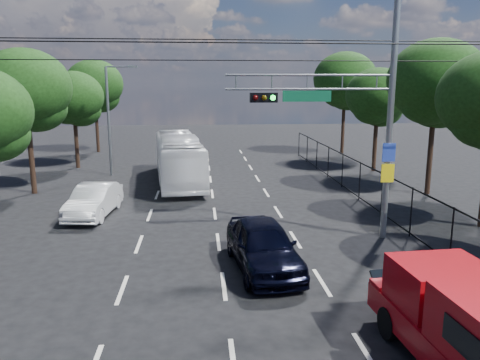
{
  "coord_description": "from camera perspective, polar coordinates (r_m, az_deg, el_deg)",
  "views": [
    {
      "loc": [
        -0.65,
        -9.08,
        5.95
      ],
      "look_at": [
        0.67,
        6.11,
        2.8
      ],
      "focal_mm": 35.0,
      "sensor_mm": 36.0,
      "label": 1
    }
  ],
  "objects": [
    {
      "name": "tree_left_d",
      "position": [
        35.22,
        -19.59,
        9.01
      ],
      "size": [
        4.2,
        4.2,
        6.83
      ],
      "color": "black",
      "rests_on": "ground"
    },
    {
      "name": "utility_wires",
      "position": [
        17.97,
        -3.01,
        15.76
      ],
      "size": [
        22.0,
        5.04,
        0.74
      ],
      "color": "black",
      "rests_on": "ground"
    },
    {
      "name": "tree_left_c",
      "position": [
        27.66,
        -24.62,
        9.49
      ],
      "size": [
        4.8,
        4.8,
        7.8
      ],
      "color": "black",
      "rests_on": "ground"
    },
    {
      "name": "fence_right",
      "position": [
        23.32,
        15.86,
        -0.95
      ],
      "size": [
        0.06,
        34.03,
        2.0
      ],
      "color": "black",
      "rests_on": "ground"
    },
    {
      "name": "white_van",
      "position": [
        22.35,
        -17.38,
        -2.4
      ],
      "size": [
        2.0,
        4.51,
        1.44
      ],
      "primitive_type": "imported",
      "rotation": [
        0.0,
        0.0,
        -0.11
      ],
      "color": "white",
      "rests_on": "ground"
    },
    {
      "name": "tree_right_e",
      "position": [
        40.98,
        12.69,
        11.38
      ],
      "size": [
        5.28,
        5.28,
        8.58
      ],
      "color": "black",
      "rests_on": "ground"
    },
    {
      "name": "signal_mast",
      "position": [
        18.09,
        14.36,
        9.08
      ],
      "size": [
        6.43,
        0.39,
        9.5
      ],
      "color": "slate",
      "rests_on": "ground"
    },
    {
      "name": "streetlight_left",
      "position": [
        31.66,
        -15.45,
        7.63
      ],
      "size": [
        2.09,
        0.22,
        7.08
      ],
      "color": "slate",
      "rests_on": "ground"
    },
    {
      "name": "red_pickup",
      "position": [
        10.85,
        26.97,
        -16.0
      ],
      "size": [
        2.4,
        5.86,
        2.14
      ],
      "color": "black",
      "rests_on": "ground"
    },
    {
      "name": "lane_markings",
      "position": [
        23.84,
        -3.27,
        -2.78
      ],
      "size": [
        6.12,
        38.0,
        0.01
      ],
      "color": "beige",
      "rests_on": "ground"
    },
    {
      "name": "tree_right_c",
      "position": [
        27.14,
        22.76,
        10.33
      ],
      "size": [
        5.1,
        5.1,
        8.29
      ],
      "color": "black",
      "rests_on": "ground"
    },
    {
      "name": "white_bus",
      "position": [
        28.86,
        -7.51,
        2.62
      ],
      "size": [
        3.55,
        10.64,
        2.91
      ],
      "primitive_type": "imported",
      "rotation": [
        0.0,
        0.0,
        0.11
      ],
      "color": "white",
      "rests_on": "ground"
    },
    {
      "name": "tree_right_d",
      "position": [
        33.38,
        16.44,
        9.33
      ],
      "size": [
        4.32,
        4.32,
        7.02
      ],
      "color": "black",
      "rests_on": "ground"
    },
    {
      "name": "tree_left_e",
      "position": [
        43.04,
        -17.27,
        10.61
      ],
      "size": [
        4.92,
        4.92,
        7.99
      ],
      "color": "black",
      "rests_on": "ground"
    },
    {
      "name": "navy_hatchback",
      "position": [
        15.33,
        2.85,
        -7.95
      ],
      "size": [
        2.41,
        4.91,
        1.61
      ],
      "primitive_type": "imported",
      "rotation": [
        0.0,
        0.0,
        0.11
      ],
      "color": "black",
      "rests_on": "ground"
    }
  ]
}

